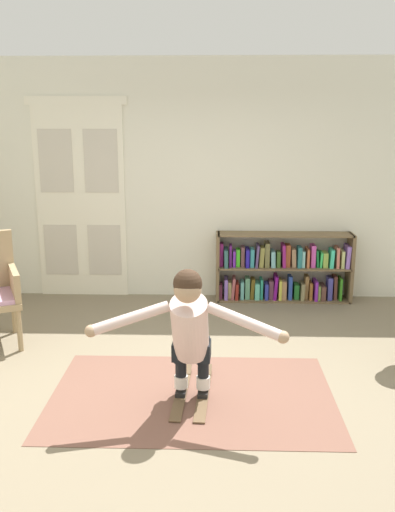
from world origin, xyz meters
The scene contains 7 objects.
ground_plane centered at (0.00, 0.00, 0.00)m, with size 7.20×7.20×0.00m, color #786B55.
back_wall centered at (0.00, 2.60, 1.45)m, with size 6.00×0.10×2.90m, color silver.
double_door centered at (-1.54, 2.54, 1.23)m, with size 1.22×0.05×2.45m.
rug centered at (-0.06, -0.11, 0.00)m, with size 2.29×1.51×0.01m, color brown.
bookshelf centered at (0.94, 2.39, 0.37)m, with size 1.66×0.30×0.84m.
skis_pair centered at (-0.05, -0.08, 0.02)m, with size 0.32×0.90×0.07m.
person_skier centered at (-0.07, -0.29, 0.67)m, with size 1.44×0.66×1.08m.
Camera 1 is at (0.11, -4.21, 2.19)m, focal length 38.97 mm.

